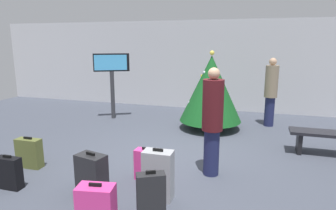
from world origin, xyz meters
TOP-DOWN VIEW (x-y plane):
  - ground_plane at (0.00, 0.00)m, footprint 16.00×16.00m
  - back_wall at (0.00, 4.56)m, footprint 16.00×0.20m
  - holiday_tree at (0.38, 2.21)m, footprint 1.58×1.58m
  - flight_info_kiosk at (-2.54, 2.44)m, footprint 0.94×0.55m
  - waiting_bench at (3.00, 1.05)m, footprint 1.62×0.44m
  - traveller_0 at (0.83, -0.50)m, footprint 0.38×0.38m
  - traveller_1 at (1.85, 2.94)m, footprint 0.37×0.37m
  - suitcase_0 at (-0.26, -2.39)m, footprint 0.48×0.33m
  - suitcase_1 at (-0.81, -1.59)m, footprint 0.50×0.37m
  - suitcase_2 at (-2.34, -1.17)m, footprint 0.46×0.20m
  - suitcase_3 at (-0.16, -0.99)m, footprint 0.36×0.21m
  - suitcase_4 at (0.24, -1.53)m, footprint 0.43×0.25m
  - suitcase_5 at (-2.06, -1.91)m, footprint 0.40×0.16m
  - suitcase_6 at (0.36, -2.14)m, footprint 0.38×0.31m

SIDE VIEW (x-z plane):
  - ground_plane at x=0.00m, z-range 0.00..0.00m
  - suitcase_5 at x=-2.06m, z-range -0.02..0.52m
  - suitcase_3 at x=-0.16m, z-range -0.02..0.53m
  - suitcase_2 at x=-2.34m, z-range -0.02..0.55m
  - suitcase_0 at x=-0.26m, z-range -0.02..0.56m
  - suitcase_1 at x=-0.81m, z-range -0.02..0.59m
  - suitcase_6 at x=0.36m, z-range -0.02..0.70m
  - suitcase_4 at x=0.24m, z-range -0.02..0.75m
  - waiting_bench at x=3.00m, z-range 0.12..0.60m
  - traveller_1 at x=1.85m, z-range 0.05..1.87m
  - traveller_0 at x=0.83m, z-range 0.05..1.88m
  - holiday_tree at x=0.38m, z-range 0.05..2.06m
  - flight_info_kiosk at x=-2.54m, z-range 0.41..2.31m
  - back_wall at x=0.00m, z-range 0.00..2.92m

